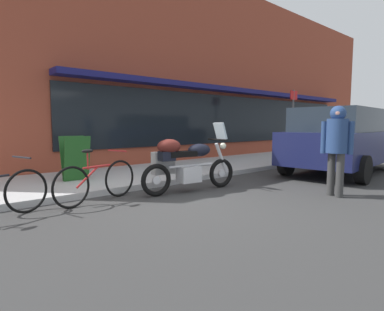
{
  "coord_description": "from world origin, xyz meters",
  "views": [
    {
      "loc": [
        -3.37,
        -4.16,
        1.34
      ],
      "look_at": [
        0.86,
        0.73,
        0.7
      ],
      "focal_mm": 29.18,
      "sensor_mm": 36.0,
      "label": 1
    }
  ],
  "objects_px": {
    "pedestrian_walking": "(337,140)",
    "sandwich_board_sign": "(75,158)",
    "parked_bicycle": "(97,181)",
    "parked_minivan": "(343,139)",
    "parking_sign_pole": "(293,118)",
    "touring_motorcycle": "(185,162)"
  },
  "relations": [
    {
      "from": "pedestrian_walking",
      "to": "sandwich_board_sign",
      "type": "xyz_separation_m",
      "value": [
        -3.29,
        4.21,
        -0.45
      ]
    },
    {
      "from": "parked_bicycle",
      "to": "parked_minivan",
      "type": "distance_m",
      "value": 6.72
    },
    {
      "from": "parked_minivan",
      "to": "parking_sign_pole",
      "type": "relative_size",
      "value": 1.89
    },
    {
      "from": "pedestrian_walking",
      "to": "parking_sign_pole",
      "type": "bearing_deg",
      "value": 39.03
    },
    {
      "from": "parked_bicycle",
      "to": "sandwich_board_sign",
      "type": "height_order",
      "value": "sandwich_board_sign"
    },
    {
      "from": "parked_bicycle",
      "to": "parking_sign_pole",
      "type": "xyz_separation_m",
      "value": [
        8.14,
        1.22,
        1.22
      ]
    },
    {
      "from": "parked_bicycle",
      "to": "parked_minivan",
      "type": "relative_size",
      "value": 0.35
    },
    {
      "from": "parked_minivan",
      "to": "pedestrian_walking",
      "type": "relative_size",
      "value": 2.78
    },
    {
      "from": "parked_bicycle",
      "to": "pedestrian_walking",
      "type": "relative_size",
      "value": 0.98
    },
    {
      "from": "pedestrian_walking",
      "to": "sandwich_board_sign",
      "type": "bearing_deg",
      "value": 128.01
    },
    {
      "from": "touring_motorcycle",
      "to": "parked_minivan",
      "type": "distance_m",
      "value": 5.0
    },
    {
      "from": "touring_motorcycle",
      "to": "sandwich_board_sign",
      "type": "bearing_deg",
      "value": 123.97
    },
    {
      "from": "parked_bicycle",
      "to": "pedestrian_walking",
      "type": "height_order",
      "value": "pedestrian_walking"
    },
    {
      "from": "parked_bicycle",
      "to": "parked_minivan",
      "type": "bearing_deg",
      "value": -11.33
    },
    {
      "from": "sandwich_board_sign",
      "to": "parking_sign_pole",
      "type": "distance_m",
      "value": 7.94
    },
    {
      "from": "parked_minivan",
      "to": "touring_motorcycle",
      "type": "bearing_deg",
      "value": 168.89
    },
    {
      "from": "parked_minivan",
      "to": "parking_sign_pole",
      "type": "height_order",
      "value": "parking_sign_pole"
    },
    {
      "from": "touring_motorcycle",
      "to": "sandwich_board_sign",
      "type": "height_order",
      "value": "touring_motorcycle"
    },
    {
      "from": "pedestrian_walking",
      "to": "parked_bicycle",
      "type": "bearing_deg",
      "value": 145.03
    },
    {
      "from": "parking_sign_pole",
      "to": "pedestrian_walking",
      "type": "bearing_deg",
      "value": -140.97
    },
    {
      "from": "parked_minivan",
      "to": "sandwich_board_sign",
      "type": "distance_m",
      "value": 6.99
    },
    {
      "from": "touring_motorcycle",
      "to": "parked_minivan",
      "type": "height_order",
      "value": "parked_minivan"
    }
  ]
}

